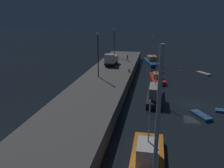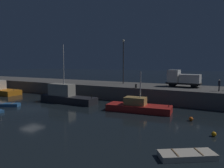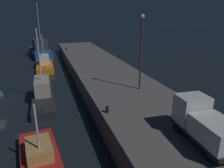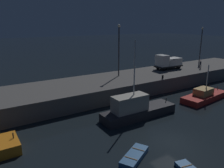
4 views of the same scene
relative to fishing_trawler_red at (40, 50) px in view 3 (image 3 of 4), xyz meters
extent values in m
cube|color=#5B5956|center=(29.51, 9.41, -0.43)|extent=(71.61, 8.99, 2.19)
cube|color=#195193|center=(-0.28, -0.04, -0.66)|extent=(12.26, 5.77, 1.73)
cube|color=#33383D|center=(0.63, 0.10, 1.45)|extent=(5.24, 3.73, 2.49)
cylinder|color=silver|center=(1.92, 0.30, 6.85)|extent=(0.14, 0.14, 8.29)
cylinder|color=#262626|center=(5.07, 0.79, 0.46)|extent=(0.10, 0.10, 0.50)
cube|color=red|center=(42.07, -0.18, -1.13)|extent=(8.05, 3.43, 0.80)
cube|color=tan|center=(41.63, -0.22, -0.26)|extent=(2.74, 1.97, 0.93)
cylinder|color=silver|center=(42.25, -0.16, 1.81)|extent=(0.14, 0.14, 3.21)
cube|color=#232328|center=(30.65, 0.18, -1.04)|extent=(9.16, 2.50, 0.98)
cube|color=#ADA899|center=(29.32, 0.19, 0.35)|extent=(4.03, 1.78, 1.79)
cylinder|color=silver|center=(29.82, 0.19, 4.21)|extent=(0.14, 0.14, 5.94)
cylinder|color=#262626|center=(34.85, 0.15, -0.30)|extent=(0.10, 0.10, 0.50)
cube|color=orange|center=(13.33, 0.68, -1.06)|extent=(8.80, 2.99, 0.94)
cube|color=silver|center=(12.70, 0.68, 0.27)|extent=(2.61, 1.85, 1.73)
cylinder|color=silver|center=(13.11, 0.68, 3.06)|extent=(0.14, 0.14, 3.84)
cylinder|color=#262626|center=(17.38, 0.69, -0.34)|extent=(0.10, 0.10, 0.50)
cylinder|color=#38383D|center=(34.82, 10.59, 4.46)|extent=(0.20, 0.20, 7.59)
sphere|color=#F9EFCC|center=(34.82, 10.59, 8.43)|extent=(0.44, 0.44, 0.44)
cylinder|color=black|center=(43.84, 9.43, 1.11)|extent=(0.91, 0.33, 0.90)
cylinder|color=black|center=(43.93, 11.17, 1.11)|extent=(0.91, 0.33, 0.90)
cylinder|color=black|center=(47.15, 9.25, 1.11)|extent=(0.91, 0.33, 0.90)
cube|color=black|center=(45.54, 10.21, 1.24)|extent=(5.29, 2.34, 0.25)
cube|color=silver|center=(43.99, 10.29, 2.35)|extent=(1.76, 2.16, 1.98)
cube|color=silver|center=(46.47, 10.16, 2.01)|extent=(3.11, 2.23, 1.30)
cylinder|color=black|center=(5.37, 5.77, 0.89)|extent=(0.28, 0.28, 0.46)
cylinder|color=black|center=(39.41, 5.43, 0.95)|extent=(0.28, 0.28, 0.57)
camera|label=1|loc=(-4.88, 0.49, 11.81)|focal=36.79mm
camera|label=2|loc=(51.21, -23.82, 4.34)|focal=33.34mm
camera|label=3|loc=(55.22, 0.75, 8.80)|focal=34.09mm
camera|label=4|loc=(15.42, -18.11, 8.88)|focal=35.58mm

